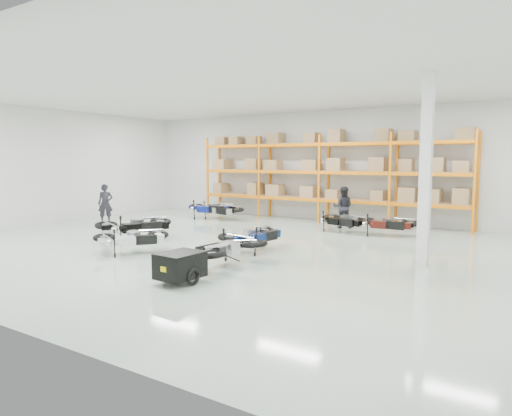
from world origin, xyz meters
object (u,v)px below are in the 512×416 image
Objects in this scene: moto_silver_left at (132,234)px; person_back at (343,207)px; moto_blue_centre at (254,231)px; moto_back_b at (221,207)px; trailer at (180,266)px; moto_touring_right at (227,243)px; person_left at (105,204)px; moto_back_d at (386,220)px; moto_back_c at (343,217)px; moto_black_far_left at (136,221)px; moto_back_a at (211,205)px.

person_back is (3.02, 7.42, 0.24)m from moto_silver_left.
moto_back_b is (-4.75, 4.89, -0.00)m from moto_blue_centre.
moto_touring_right is at bearing 93.85° from trailer.
person_left is at bearing 152.69° from trailer.
moto_silver_left is at bearing -147.13° from moto_back_b.
moto_back_b is at bearing -34.48° from moto_silver_left.
moto_back_d is at bearing -31.29° from person_left.
moto_back_c is (3.43, 6.44, 0.00)m from moto_silver_left.
person_back reaches higher than moto_touring_right.
moto_back_b reaches higher than moto_silver_left.
moto_back_a is (-1.33, 5.46, -0.03)m from moto_black_far_left.
moto_touring_right reaches higher than moto_blue_centre.
moto_silver_left is at bearing 156.91° from trailer.
moto_blue_centre reaches higher than moto_back_d.
trailer is at bearing 72.23° from person_back.
moto_black_far_left is 4.66m from moto_touring_right.
person_back is at bearing 94.41° from trailer.
moto_blue_centre is 1.16× the size of person_left.
moto_back_b is at bearing -37.75° from moto_blue_centre.
moto_back_c is at bearing 94.06° from person_back.
moto_black_far_left is 4.58m from person_left.
moto_back_d is (1.80, 6.45, -0.04)m from moto_touring_right.
moto_touring_right is 9.19m from person_left.
trailer is 9.92m from person_left.
moto_silver_left is 1.93m from moto_black_far_left.
person_back is at bearing -74.04° from moto_silver_left.
moto_silver_left is 1.10× the size of person_left.
moto_blue_centre is 3.98m from moto_black_far_left.
trailer is at bearing -168.81° from moto_silver_left.
trailer is (3.11, -1.58, -0.16)m from moto_silver_left.
trailer is 0.97× the size of person_left.
moto_back_a reaches higher than moto_touring_right.
moto_silver_left reaches higher than trailer.
moto_back_d is (6.26, 5.09, -0.08)m from moto_black_far_left.
moto_black_far_left is at bearing 150.23° from trailer.
moto_blue_centre is 3.62m from trailer.
moto_back_c is (5.58, -0.45, -0.02)m from moto_back_b.
moto_back_d is 1.14× the size of person_back.
trailer is 0.98× the size of person_back.
moto_silver_left is at bearing -80.59° from person_left.
person_back reaches higher than moto_back_c.
moto_back_c is at bearing -79.90° from moto_silver_left.
moto_silver_left is at bearing 45.72° from moto_blue_centre.
moto_black_far_left reaches higher than moto_back_d.
person_back is (-0.09, 9.00, 0.40)m from trailer.
moto_touring_right is 1.20× the size of person_left.
trailer is 0.86× the size of moto_back_d.
trailer is at bearing 163.77° from moto_back_d.
trailer is at bearing -132.63° from moto_back_b.
moto_touring_right is 6.43m from moto_back_c.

